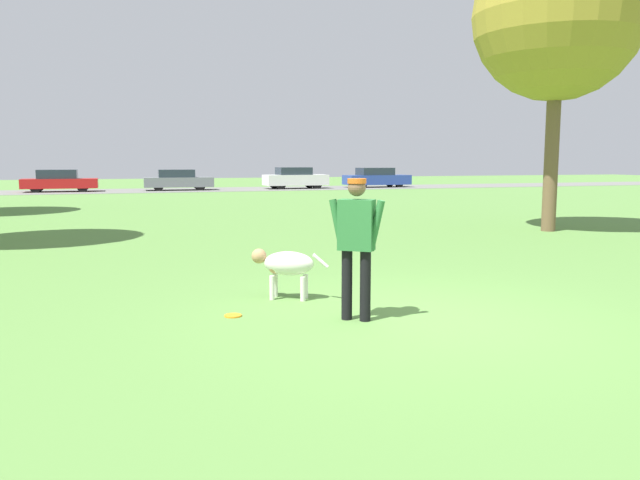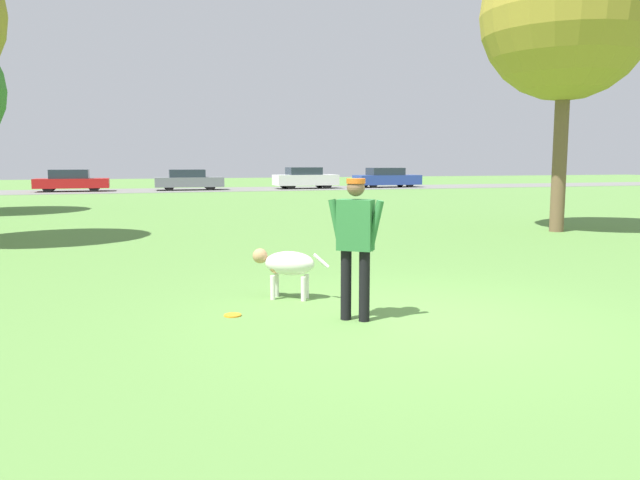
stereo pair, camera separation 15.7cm
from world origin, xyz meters
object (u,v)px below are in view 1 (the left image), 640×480
object	(u,v)px
person	(356,237)
parked_car_blue	(376,178)
dog	(285,265)
parked_car_grey	(178,180)
frisbee	(233,316)
tree_near_right	(558,16)
parked_car_red	(59,181)
parked_car_white	(295,178)

from	to	relation	value
person	parked_car_blue	bearing A→B (deg)	103.49
dog	parked_car_grey	xyz separation A→B (m)	(1.76, 32.24, 0.17)
frisbee	tree_near_right	distance (m)	13.10
parked_car_red	tree_near_right	bearing A→B (deg)	-61.66
dog	parked_car_white	size ratio (longest dim) A/B	0.24
parked_car_grey	parked_car_red	bearing A→B (deg)	179.89
dog	frisbee	xyz separation A→B (m)	(-0.87, -0.74, -0.47)
parked_car_blue	frisbee	bearing A→B (deg)	-117.05
person	tree_near_right	xyz separation A→B (m)	(8.49, 7.19, 4.62)
person	parked_car_grey	bearing A→B (deg)	125.28
parked_car_red	parked_car_white	xyz separation A→B (m)	(14.67, -0.41, 0.05)
dog	tree_near_right	distance (m)	11.87
frisbee	parked_car_white	world-z (taller)	parked_car_white
tree_near_right	parked_car_white	size ratio (longest dim) A/B	1.86
dog	parked_car_blue	world-z (taller)	parked_car_blue
frisbee	parked_car_grey	world-z (taller)	parked_car_grey
frisbee	parked_car_white	size ratio (longest dim) A/B	0.05
dog	parked_car_blue	distance (m)	35.82
dog	parked_car_blue	size ratio (longest dim) A/B	0.22
dog	parked_car_red	distance (m)	32.91
tree_near_right	parked_car_red	xyz separation A→B (m)	(-14.22, 26.68, -4.97)
frisbee	parked_car_blue	xyz separation A→B (m)	(16.34, 33.05, 0.66)
tree_near_right	parked_car_red	bearing A→B (deg)	118.04
parked_car_red	parked_car_white	distance (m)	14.67
parked_car_white	parked_car_blue	bearing A→B (deg)	0.70
frisbee	tree_near_right	xyz separation A→B (m)	(9.86, 6.55, 5.62)
dog	frisbee	world-z (taller)	dog
parked_car_white	parked_car_grey	bearing A→B (deg)	177.40
frisbee	parked_car_red	world-z (taller)	parked_car_red
parked_car_red	parked_car_white	size ratio (longest dim) A/B	1.02
person	parked_car_grey	distance (m)	33.65
parked_car_grey	parked_car_white	xyz separation A→B (m)	(7.68, -0.15, 0.06)
dog	parked_car_red	size ratio (longest dim) A/B	0.24
tree_near_right	dog	bearing A→B (deg)	-147.14
parked_car_red	parked_car_grey	xyz separation A→B (m)	(6.99, -0.25, -0.01)
person	parked_car_red	xyz separation A→B (m)	(-5.73, 33.88, -0.35)
parked_car_red	dog	bearing A→B (deg)	-80.56
parked_car_grey	parked_car_white	bearing A→B (deg)	0.81
dog	parked_car_grey	world-z (taller)	parked_car_grey
frisbee	dog	bearing A→B (deg)	40.37
dog	tree_near_right	size ratio (longest dim) A/B	0.13
parked_car_red	parked_car_blue	size ratio (longest dim) A/B	0.94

